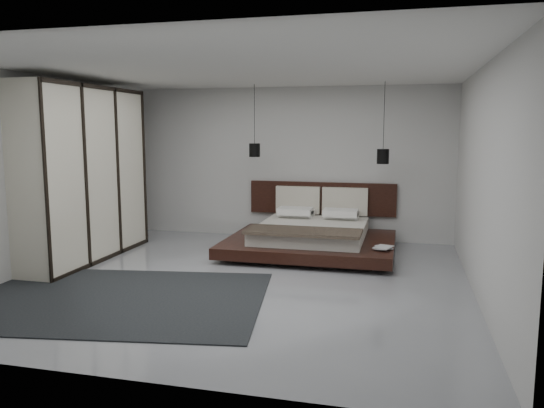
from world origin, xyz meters
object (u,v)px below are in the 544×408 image
(lattice_screen, at_px, (131,168))
(bed, at_px, (312,235))
(wardrobe, at_px, (85,174))
(pendant_left, at_px, (255,150))
(pendant_right, at_px, (383,156))
(rug, at_px, (117,299))

(lattice_screen, relative_size, bed, 0.96)
(bed, relative_size, wardrobe, 0.99)
(wardrobe, bearing_deg, bed, 22.14)
(wardrobe, bearing_deg, pendant_left, 38.53)
(pendant_right, bearing_deg, wardrobe, -158.23)
(lattice_screen, distance_m, wardrobe, 1.92)
(wardrobe, distance_m, rug, 2.64)
(bed, bearing_deg, rug, -120.92)
(bed, xyz_separation_m, wardrobe, (-3.34, -1.36, 1.06))
(lattice_screen, height_order, pendant_left, pendant_left)
(bed, relative_size, pendant_right, 2.01)
(wardrobe, bearing_deg, lattice_screen, 97.55)
(pendant_right, bearing_deg, pendant_left, 180.00)
(pendant_left, height_order, rug, pendant_left)
(wardrobe, relative_size, rug, 0.78)
(pendant_left, relative_size, pendant_right, 0.93)
(lattice_screen, height_order, pendant_right, pendant_right)
(pendant_left, distance_m, pendant_right, 2.22)
(pendant_right, xyz_separation_m, wardrobe, (-4.45, -1.78, -0.24))
(pendant_left, relative_size, rug, 0.36)
(wardrobe, bearing_deg, pendant_right, 21.77)
(bed, distance_m, pendant_right, 1.76)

